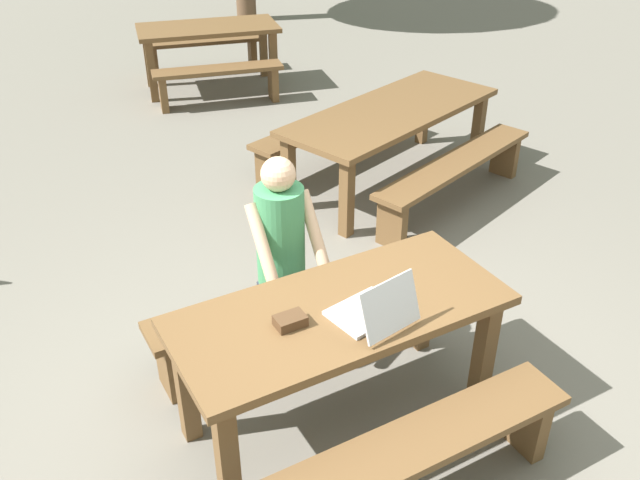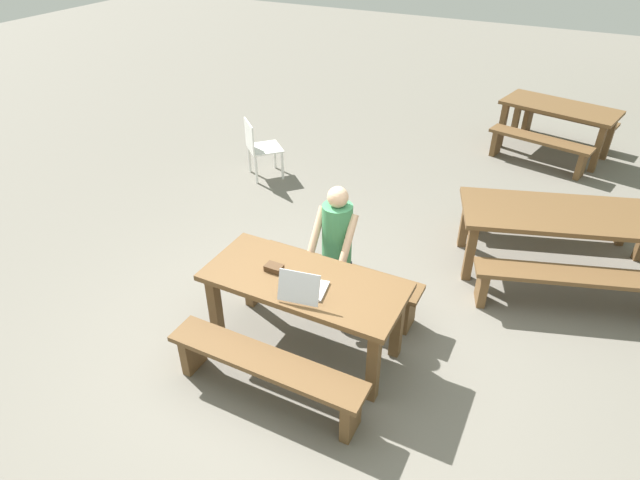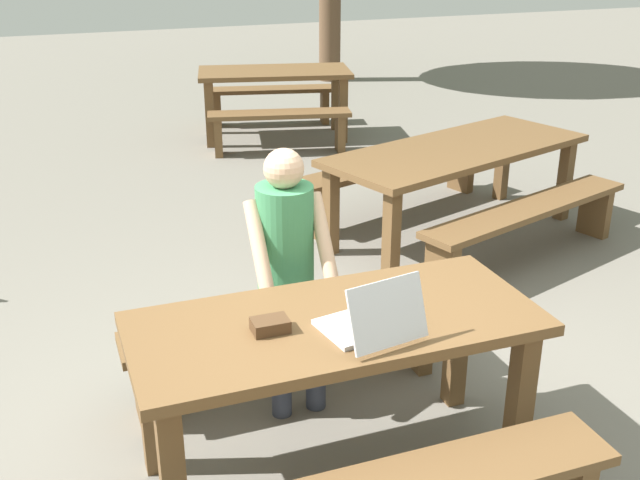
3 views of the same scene
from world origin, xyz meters
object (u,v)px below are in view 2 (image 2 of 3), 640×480
(laptop, at_px, (303,288))
(picnic_table_rear, at_px, (559,114))
(person_seated, at_px, (335,243))
(plastic_chair, at_px, (259,147))
(small_pouch, at_px, (274,268))
(picnic_table_front, at_px, (304,291))
(picnic_table_mid, at_px, (567,220))

(laptop, xyz_separation_m, picnic_table_rear, (1.34, 5.66, -0.20))
(person_seated, distance_m, plastic_chair, 3.05)
(small_pouch, relative_size, picnic_table_rear, 0.08)
(person_seated, bearing_deg, picnic_table_front, -89.33)
(plastic_chair, bearing_deg, picnic_table_front, 171.43)
(laptop, height_order, picnic_table_mid, laptop)
(picnic_table_front, height_order, picnic_table_rear, picnic_table_front)
(laptop, xyz_separation_m, small_pouch, (-0.37, 0.17, -0.04))
(laptop, bearing_deg, picnic_table_mid, -136.04)
(laptop, height_order, plastic_chair, laptop)
(small_pouch, bearing_deg, laptop, -24.31)
(small_pouch, xyz_separation_m, plastic_chair, (-1.89, 2.74, -0.34))
(laptop, xyz_separation_m, person_seated, (-0.09, 0.79, -0.08))
(picnic_table_mid, bearing_deg, laptop, -144.46)
(picnic_table_front, xyz_separation_m, person_seated, (-0.01, 0.62, 0.11))
(laptop, height_order, picnic_table_rear, laptop)
(picnic_table_mid, relative_size, picnic_table_rear, 1.29)
(plastic_chair, bearing_deg, small_pouch, 167.52)
(small_pouch, xyz_separation_m, person_seated, (0.28, 0.62, -0.04))
(person_seated, height_order, picnic_table_mid, person_seated)
(person_seated, xyz_separation_m, plastic_chair, (-2.17, 2.11, -0.30))
(picnic_table_front, bearing_deg, picnic_table_mid, 50.53)
(person_seated, xyz_separation_m, picnic_table_mid, (1.87, 1.65, -0.14))
(plastic_chair, bearing_deg, picnic_table_mid, -143.76)
(picnic_table_mid, bearing_deg, person_seated, -157.01)
(plastic_chair, bearing_deg, person_seated, 178.63)
(picnic_table_front, xyz_separation_m, plastic_chair, (-2.18, 2.73, -0.18))
(picnic_table_front, bearing_deg, person_seated, 90.67)
(picnic_table_front, distance_m, picnic_table_rear, 5.67)
(picnic_table_mid, height_order, picnic_table_rear, picnic_table_rear)
(laptop, xyz_separation_m, plastic_chair, (-2.26, 2.91, -0.37))
(picnic_table_front, relative_size, small_pouch, 11.59)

